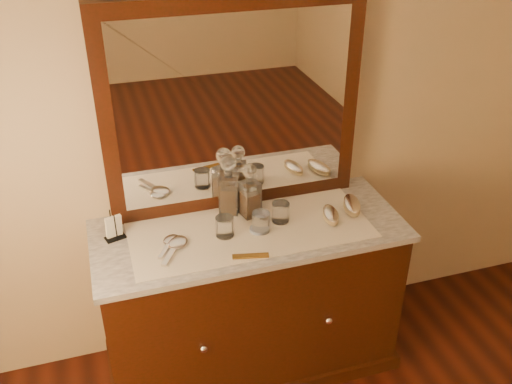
# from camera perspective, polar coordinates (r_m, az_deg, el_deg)

# --- Properties ---
(dresser_cabinet) EXTENTS (1.40, 0.55, 0.82)m
(dresser_cabinet) POSITION_cam_1_polar(r_m,az_deg,el_deg) (2.89, -0.60, -10.89)
(dresser_cabinet) COLOR black
(dresser_cabinet) RESTS_ON floor
(dresser_plinth) EXTENTS (1.46, 0.59, 0.08)m
(dresser_plinth) POSITION_cam_1_polar(r_m,az_deg,el_deg) (3.14, -0.56, -15.95)
(dresser_plinth) COLOR black
(dresser_plinth) RESTS_ON floor
(knob_left) EXTENTS (0.04, 0.04, 0.04)m
(knob_left) POSITION_cam_1_polar(r_m,az_deg,el_deg) (2.61, -5.29, -15.43)
(knob_left) COLOR silver
(knob_left) RESTS_ON dresser_cabinet
(knob_right) EXTENTS (0.04, 0.04, 0.04)m
(knob_right) POSITION_cam_1_polar(r_m,az_deg,el_deg) (2.75, 7.32, -12.70)
(knob_right) COLOR silver
(knob_right) RESTS_ON dresser_cabinet
(marble_top) EXTENTS (1.44, 0.59, 0.03)m
(marble_top) POSITION_cam_1_polar(r_m,az_deg,el_deg) (2.63, -0.65, -3.92)
(marble_top) COLOR silver
(marble_top) RESTS_ON dresser_cabinet
(mirror_frame) EXTENTS (1.20, 0.08, 1.00)m
(mirror_frame) POSITION_cam_1_polar(r_m,az_deg,el_deg) (2.59, -2.29, 8.50)
(mirror_frame) COLOR black
(mirror_frame) RESTS_ON marble_top
(mirror_glass) EXTENTS (1.06, 0.01, 0.86)m
(mirror_glass) POSITION_cam_1_polar(r_m,az_deg,el_deg) (2.56, -2.09, 8.23)
(mirror_glass) COLOR white
(mirror_glass) RESTS_ON marble_top
(lace_runner) EXTENTS (1.10, 0.45, 0.00)m
(lace_runner) POSITION_cam_1_polar(r_m,az_deg,el_deg) (2.60, -0.52, -3.85)
(lace_runner) COLOR white
(lace_runner) RESTS_ON marble_top
(pin_dish) EXTENTS (0.09, 0.09, 0.01)m
(pin_dish) POSITION_cam_1_polar(r_m,az_deg,el_deg) (2.59, 0.25, -3.77)
(pin_dish) COLOR silver
(pin_dish) RESTS_ON lace_runner
(comb) EXTENTS (0.16, 0.06, 0.01)m
(comb) POSITION_cam_1_polar(r_m,az_deg,el_deg) (2.43, -0.54, -6.46)
(comb) COLOR brown
(comb) RESTS_ON lace_runner
(napkin_rack) EXTENTS (0.10, 0.08, 0.14)m
(napkin_rack) POSITION_cam_1_polar(r_m,az_deg,el_deg) (2.60, -14.10, -3.54)
(napkin_rack) COLOR black
(napkin_rack) RESTS_ON marble_top
(decanter_left) EXTENTS (0.12, 0.12, 0.30)m
(decanter_left) POSITION_cam_1_polar(r_m,az_deg,el_deg) (2.68, -2.74, 0.14)
(decanter_left) COLOR #8C4D14
(decanter_left) RESTS_ON lace_runner
(decanter_right) EXTENTS (0.10, 0.10, 0.27)m
(decanter_right) POSITION_cam_1_polar(r_m,az_deg,el_deg) (2.65, -0.62, -0.37)
(decanter_right) COLOR #8C4D14
(decanter_right) RESTS_ON lace_runner
(brush_near) EXTENTS (0.10, 0.17, 0.04)m
(brush_near) POSITION_cam_1_polar(r_m,az_deg,el_deg) (2.69, 7.53, -2.31)
(brush_near) COLOR tan
(brush_near) RESTS_ON lace_runner
(brush_far) EXTENTS (0.12, 0.19, 0.05)m
(brush_far) POSITION_cam_1_polar(r_m,az_deg,el_deg) (2.77, 9.63, -1.33)
(brush_far) COLOR tan
(brush_far) RESTS_ON lace_runner
(hand_mirror_outer) EXTENTS (0.13, 0.18, 0.02)m
(hand_mirror_outer) POSITION_cam_1_polar(r_m,az_deg,el_deg) (2.54, -8.63, -4.99)
(hand_mirror_outer) COLOR silver
(hand_mirror_outer) RESTS_ON lace_runner
(hand_mirror_inner) EXTENTS (0.16, 0.22, 0.02)m
(hand_mirror_inner) POSITION_cam_1_polar(r_m,az_deg,el_deg) (2.51, -8.05, -5.30)
(hand_mirror_inner) COLOR silver
(hand_mirror_inner) RESTS_ON lace_runner
(tumblers) EXTENTS (0.36, 0.14, 0.09)m
(tumblers) POSITION_cam_1_polar(r_m,az_deg,el_deg) (2.58, -0.02, -2.84)
(tumblers) COLOR white
(tumblers) RESTS_ON lace_runner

